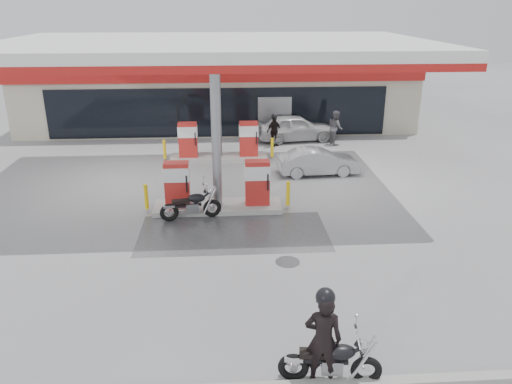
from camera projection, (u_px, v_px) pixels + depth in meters
ground at (218, 233)px, 15.93m from camera, size 90.00×90.00×0.00m
wet_patch at (233, 233)px, 15.95m from camera, size 6.00×3.00×0.00m
drain_cover at (288, 262)px, 14.18m from camera, size 0.70×0.70×0.01m
store_building at (219, 89)px, 30.07m from camera, size 22.00×8.22×4.00m
canopy at (215, 49)px, 18.71m from camera, size 16.00×10.02×5.51m
pump_island_near at (218, 191)px, 17.54m from camera, size 5.14×1.30×1.78m
pump_island_far at (219, 145)px, 23.13m from camera, size 5.14×1.30×1.78m
main_motorcycle at (332, 362)px, 9.56m from camera, size 2.01×0.77×1.03m
biker_main at (323, 340)px, 9.38m from camera, size 0.79×0.60×1.95m
parked_motorcycle at (192, 206)px, 16.83m from camera, size 2.09×0.80×1.08m
sedan_white at (295, 128)px, 26.36m from camera, size 4.30×2.16×1.41m
attendant at (335, 127)px, 25.65m from camera, size 0.79×0.95×1.75m
hatchback_silver at (318, 162)px, 21.20m from camera, size 3.47×1.40×1.12m
parked_car_left at (95, 121)px, 28.35m from camera, size 3.99×2.02×1.11m
parked_car_right at (379, 117)px, 29.33m from camera, size 4.62×3.47×1.17m
biker_walking at (274, 131)px, 25.32m from camera, size 0.98×0.86×1.58m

